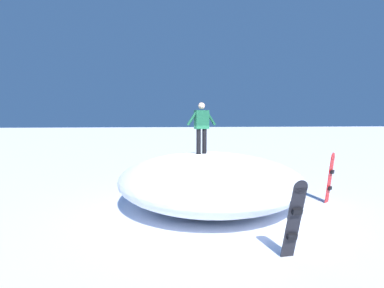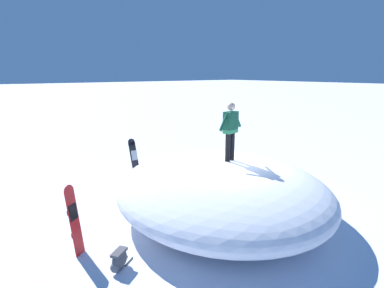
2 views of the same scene
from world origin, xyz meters
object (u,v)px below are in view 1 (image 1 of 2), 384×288
(snowboarder_standing, at_px, (202,125))
(snowboard_secondary_upright, at_px, (294,219))
(snowboard_primary_upright, at_px, (330,177))
(backpack_near, at_px, (296,189))

(snowboarder_standing, height_order, snowboard_secondary_upright, snowboarder_standing)
(snowboard_primary_upright, bearing_deg, backpack_near, -64.24)
(snowboard_primary_upright, distance_m, snowboard_secondary_upright, 4.74)
(snowboarder_standing, bearing_deg, snowboard_secondary_upright, 101.86)
(snowboarder_standing, height_order, backpack_near, snowboarder_standing)
(snowboarder_standing, xyz_separation_m, backpack_near, (-3.56, -0.44, -2.31))
(snowboard_secondary_upright, distance_m, backpack_near, 5.35)
(snowboarder_standing, relative_size, backpack_near, 2.47)
(snowboarder_standing, relative_size, snowboard_primary_upright, 0.98)
(snowboard_secondary_upright, bearing_deg, snowboarder_standing, -78.14)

